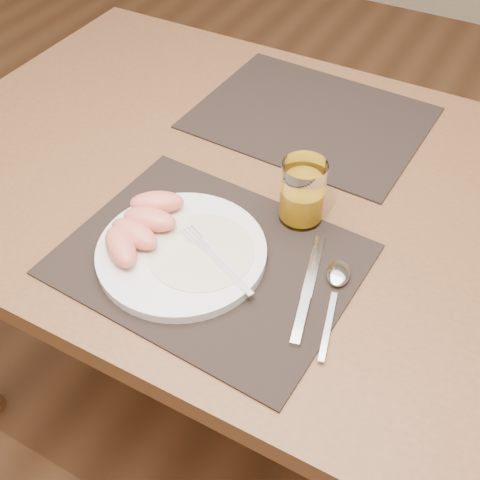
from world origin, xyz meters
name	(u,v)px	position (x,y,z in m)	size (l,w,h in m)	color
ground	(264,397)	(0.00, 0.00, 0.00)	(5.00, 5.00, 0.00)	brown
table	(274,217)	(0.00, 0.00, 0.67)	(1.40, 0.90, 0.75)	brown
placemat_near	(210,259)	(-0.01, -0.22, 0.75)	(0.45, 0.35, 0.00)	black
placemat_far	(310,118)	(-0.03, 0.22, 0.75)	(0.45, 0.35, 0.00)	black
plate	(182,252)	(-0.05, -0.24, 0.76)	(0.27, 0.27, 0.02)	white
plate_dressing	(201,251)	(-0.02, -0.23, 0.77)	(0.17, 0.17, 0.00)	white
fork	(211,254)	(0.00, -0.23, 0.77)	(0.17, 0.09, 0.00)	silver
knife	(306,296)	(0.16, -0.22, 0.76)	(0.07, 0.22, 0.01)	silver
spoon	(337,281)	(0.19, -0.17, 0.76)	(0.07, 0.19, 0.01)	silver
juice_glass	(302,195)	(0.08, -0.06, 0.80)	(0.07, 0.07, 0.11)	white
grapefruit_wedges	(141,225)	(-0.12, -0.24, 0.79)	(0.11, 0.20, 0.04)	#E77A5E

